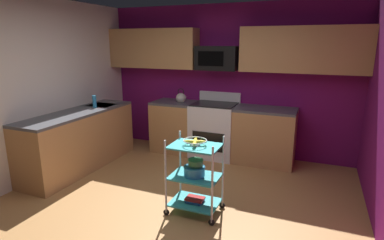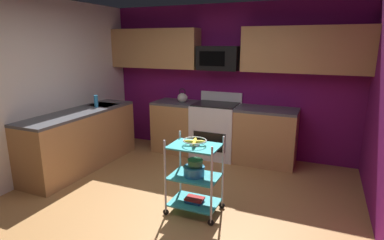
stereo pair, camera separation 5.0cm
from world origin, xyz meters
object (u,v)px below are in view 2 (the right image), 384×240
Objects in this scene: microwave at (219,58)px; dish_soap_bottle at (96,101)px; oven_range at (216,129)px; mixing_bowl_large at (194,171)px; book_stack at (195,200)px; kettle at (182,98)px; rolling_cart at (195,176)px; mixing_bowl_small at (195,162)px; fruit_bowl at (195,141)px.

microwave is 3.50× the size of dish_soap_bottle.
microwave is (-0.00, 0.10, 1.22)m from oven_range.
oven_range is 1.57× the size of microwave.
dish_soap_bottle is at bearing 156.62° from mixing_bowl_large.
mixing_bowl_large is 1.18× the size of book_stack.
kettle is at bearing 118.48° from book_stack.
rolling_cart is at bearing -78.81° from microwave.
mixing_bowl_small is 0.91× the size of dish_soap_bottle.
mixing_bowl_large is at bearing 180.00° from rolling_cart.
microwave reaches higher than oven_range.
fruit_bowl is 1.08× the size of mixing_bowl_large.
dish_soap_bottle is (-2.14, 0.92, 0.87)m from book_stack.
oven_range is 1.23m from microwave.
mixing_bowl_small is at bearing -78.67° from microwave.
fruit_bowl is at bearing 0.00° from mixing_bowl_large.
rolling_cart is 0.42m from fruit_bowl.
dish_soap_bottle is at bearing -147.94° from microwave.
oven_range reaches higher than mixing_bowl_small.
microwave reaches higher than kettle.
rolling_cart reaches higher than fruit_bowl.
mixing_bowl_small is (0.40, -2.00, -1.08)m from microwave.
microwave is at bearing 101.00° from mixing_bowl_large.
kettle is (-0.64, -0.00, 0.52)m from oven_range.
mixing_bowl_large is 2.38m from dish_soap_bottle.
mixing_bowl_small is at bearing -61.28° from kettle.
kettle reaches higher than mixing_bowl_small.
microwave is 2.78× the size of mixing_bowl_large.
mixing_bowl_small reaches higher than mixing_bowl_large.
microwave is 2.31m from mixing_bowl_small.
microwave is at bearing 101.19° from book_stack.
rolling_cart is 4.27× the size of book_stack.
microwave is 2.57m from book_stack.
kettle is at bearing 118.72° from mixing_bowl_small.
oven_range is at bearing 101.78° from fruit_bowl.
dish_soap_bottle is (-2.14, 0.92, 0.14)m from fruit_bowl.
microwave is at bearing 101.19° from fruit_bowl.
microwave is 3.85× the size of mixing_bowl_small.
kettle is at bearing 118.48° from fruit_bowl.
rolling_cart reaches higher than mixing_bowl_small.
mixing_bowl_small is at bearing -78.08° from oven_range.
microwave reaches higher than mixing_bowl_large.
fruit_bowl is 0.26m from mixing_bowl_small.
dish_soap_bottle reaches higher than book_stack.
microwave is 3.27× the size of book_stack.
mixing_bowl_small is 2.36m from dish_soap_bottle.
mixing_bowl_small is at bearing 83.34° from rolling_cart.
microwave reaches higher than dish_soap_bottle.
dish_soap_bottle is at bearing 157.05° from mixing_bowl_small.
mixing_bowl_large is at bearing -180.00° from book_stack.
rolling_cart is at bearing 0.00° from mixing_bowl_large.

